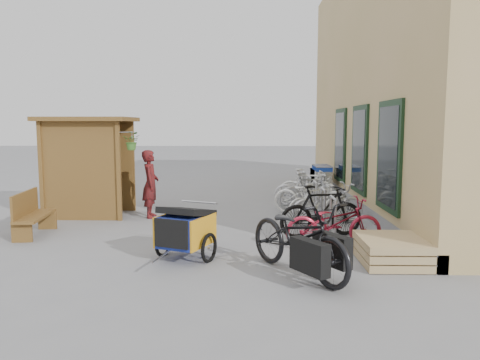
{
  "coord_description": "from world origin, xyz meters",
  "views": [
    {
      "loc": [
        0.71,
        -8.78,
        2.22
      ],
      "look_at": [
        0.5,
        1.5,
        1.0
      ],
      "focal_mm": 35.0,
      "sensor_mm": 36.0,
      "label": 1
    }
  ],
  "objects_px": {
    "bike_5": "(309,192)",
    "bike_6": "(306,189)",
    "bike_2": "(328,204)",
    "bike_3": "(318,202)",
    "pallet_stack": "(391,250)",
    "shopping_carts": "(320,176)",
    "bike_4": "(310,195)",
    "bike_1": "(321,211)",
    "cargo_bike": "(299,238)",
    "bike_0": "(334,223)",
    "bench": "(31,213)",
    "kiosk": "(85,152)",
    "child_trailer": "(185,228)",
    "person_kiosk": "(150,184)",
    "bike_7": "(308,186)"
  },
  "relations": [
    {
      "from": "shopping_carts",
      "to": "bike_0",
      "type": "height_order",
      "value": "shopping_carts"
    },
    {
      "from": "bike_0",
      "to": "bike_6",
      "type": "distance_m",
      "value": 4.41
    },
    {
      "from": "cargo_bike",
      "to": "bike_1",
      "type": "relative_size",
      "value": 1.29
    },
    {
      "from": "cargo_bike",
      "to": "bike_3",
      "type": "distance_m",
      "value": 3.99
    },
    {
      "from": "bike_2",
      "to": "bike_3",
      "type": "relative_size",
      "value": 1.19
    },
    {
      "from": "bike_1",
      "to": "bike_3",
      "type": "distance_m",
      "value": 1.51
    },
    {
      "from": "bench",
      "to": "pallet_stack",
      "type": "bearing_deg",
      "value": -21.46
    },
    {
      "from": "bike_4",
      "to": "bike_1",
      "type": "bearing_deg",
      "value": -165.99
    },
    {
      "from": "bike_2",
      "to": "bike_7",
      "type": "relative_size",
      "value": 1.09
    },
    {
      "from": "child_trailer",
      "to": "bike_7",
      "type": "distance_m",
      "value": 6.28
    },
    {
      "from": "kiosk",
      "to": "bike_6",
      "type": "xyz_separation_m",
      "value": [
        5.55,
        1.47,
        -1.09
      ]
    },
    {
      "from": "bike_7",
      "to": "bike_2",
      "type": "bearing_deg",
      "value": -167.96
    },
    {
      "from": "bike_5",
      "to": "bike_2",
      "type": "bearing_deg",
      "value": 173.7
    },
    {
      "from": "bike_0",
      "to": "bike_4",
      "type": "bearing_deg",
      "value": -5.76
    },
    {
      "from": "child_trailer",
      "to": "bike_2",
      "type": "height_order",
      "value": "bike_2"
    },
    {
      "from": "bike_0",
      "to": "bike_7",
      "type": "height_order",
      "value": "bike_7"
    },
    {
      "from": "shopping_carts",
      "to": "pallet_stack",
      "type": "bearing_deg",
      "value": -90.0
    },
    {
      "from": "person_kiosk",
      "to": "bike_5",
      "type": "distance_m",
      "value": 4.03
    },
    {
      "from": "cargo_bike",
      "to": "bike_4",
      "type": "distance_m",
      "value": 4.86
    },
    {
      "from": "person_kiosk",
      "to": "bike_6",
      "type": "bearing_deg",
      "value": -72.42
    },
    {
      "from": "kiosk",
      "to": "cargo_bike",
      "type": "xyz_separation_m",
      "value": [
        4.73,
        -4.52,
        -0.99
      ]
    },
    {
      "from": "bike_0",
      "to": "bike_3",
      "type": "relative_size",
      "value": 1.18
    },
    {
      "from": "bike_4",
      "to": "bike_5",
      "type": "bearing_deg",
      "value": 10.28
    },
    {
      "from": "child_trailer",
      "to": "bike_4",
      "type": "bearing_deg",
      "value": 79.93
    },
    {
      "from": "bike_4",
      "to": "bike_3",
      "type": "bearing_deg",
      "value": -159.51
    },
    {
      "from": "bike_3",
      "to": "pallet_stack",
      "type": "bearing_deg",
      "value": 173.69
    },
    {
      "from": "kiosk",
      "to": "shopping_carts",
      "type": "height_order",
      "value": "kiosk"
    },
    {
      "from": "kiosk",
      "to": "person_kiosk",
      "type": "height_order",
      "value": "kiosk"
    },
    {
      "from": "pallet_stack",
      "to": "child_trailer",
      "type": "xyz_separation_m",
      "value": [
        -3.35,
        0.18,
        0.31
      ]
    },
    {
      "from": "kiosk",
      "to": "bike_3",
      "type": "height_order",
      "value": "kiosk"
    },
    {
      "from": "bike_2",
      "to": "bike_6",
      "type": "xyz_separation_m",
      "value": [
        -0.2,
        2.37,
        -0.0
      ]
    },
    {
      "from": "kiosk",
      "to": "bike_1",
      "type": "bearing_deg",
      "value": -21.36
    },
    {
      "from": "bike_0",
      "to": "bike_6",
      "type": "xyz_separation_m",
      "value": [
        0.03,
        4.41,
        -0.0
      ]
    },
    {
      "from": "bike_3",
      "to": "bike_6",
      "type": "bearing_deg",
      "value": -18.3
    },
    {
      "from": "pallet_stack",
      "to": "bench",
      "type": "distance_m",
      "value": 6.91
    },
    {
      "from": "bike_1",
      "to": "bike_7",
      "type": "distance_m",
      "value": 4.1
    },
    {
      "from": "bike_1",
      "to": "bike_3",
      "type": "xyz_separation_m",
      "value": [
        0.15,
        1.5,
        -0.08
      ]
    },
    {
      "from": "bike_2",
      "to": "bike_5",
      "type": "xyz_separation_m",
      "value": [
        -0.21,
        1.61,
        0.04
      ]
    },
    {
      "from": "child_trailer",
      "to": "bike_2",
      "type": "relative_size",
      "value": 0.9
    },
    {
      "from": "child_trailer",
      "to": "bike_1",
      "type": "xyz_separation_m",
      "value": [
        2.48,
        1.57,
        0.01
      ]
    },
    {
      "from": "kiosk",
      "to": "bike_5",
      "type": "distance_m",
      "value": 5.67
    },
    {
      "from": "pallet_stack",
      "to": "bike_6",
      "type": "relative_size",
      "value": 0.68
    },
    {
      "from": "bike_5",
      "to": "bike_6",
      "type": "xyz_separation_m",
      "value": [
        0.02,
        0.76,
        -0.04
      ]
    },
    {
      "from": "kiosk",
      "to": "bike_1",
      "type": "height_order",
      "value": "kiosk"
    },
    {
      "from": "shopping_carts",
      "to": "kiosk",
      "type": "bearing_deg",
      "value": -148.46
    },
    {
      "from": "bike_4",
      "to": "bike_6",
      "type": "distance_m",
      "value": 1.2
    },
    {
      "from": "bike_4",
      "to": "bike_6",
      "type": "height_order",
      "value": "bike_4"
    },
    {
      "from": "bike_0",
      "to": "bike_5",
      "type": "bearing_deg",
      "value": -6.47
    },
    {
      "from": "child_trailer",
      "to": "bike_5",
      "type": "xyz_separation_m",
      "value": [
        2.6,
        4.4,
        -0.01
      ]
    },
    {
      "from": "bench",
      "to": "bike_2",
      "type": "height_order",
      "value": "bike_2"
    }
  ]
}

